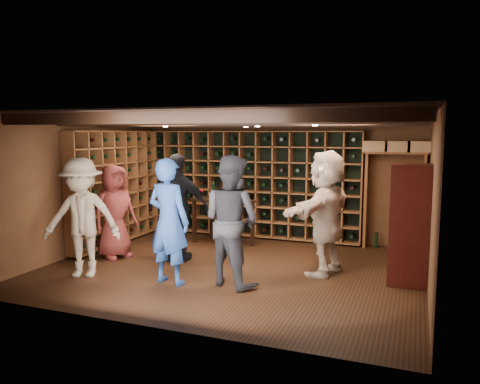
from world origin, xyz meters
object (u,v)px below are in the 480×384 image
at_px(man_blue_shirt, 169,221).
at_px(guest_woman_black, 178,208).
at_px(man_grey_suit, 231,221).
at_px(guest_red_floral, 115,211).
at_px(guest_beige, 326,212).
at_px(display_cabinet, 409,227).
at_px(guest_khaki, 82,218).
at_px(tasting_table, 222,205).

height_order(man_blue_shirt, guest_woman_black, guest_woman_black).
relative_size(man_grey_suit, guest_woman_black, 1.02).
relative_size(man_blue_shirt, guest_red_floral, 1.12).
bearing_deg(guest_beige, display_cabinet, 100.68).
bearing_deg(guest_khaki, display_cabinet, -3.30).
bearing_deg(guest_khaki, guest_red_floral, 80.17).
height_order(display_cabinet, man_grey_suit, man_grey_suit).
height_order(display_cabinet, man_blue_shirt, man_blue_shirt).
bearing_deg(guest_red_floral, man_blue_shirt, -97.05).
bearing_deg(guest_woman_black, guest_khaki, 45.87).
bearing_deg(guest_beige, man_blue_shirt, -42.08).
relative_size(guest_beige, tasting_table, 1.45).
xyz_separation_m(display_cabinet, man_blue_shirt, (-3.31, -1.21, 0.08)).
height_order(guest_red_floral, guest_woman_black, guest_woman_black).
xyz_separation_m(man_grey_suit, guest_red_floral, (-2.50, 0.66, -0.12)).
xyz_separation_m(man_grey_suit, guest_khaki, (-2.31, -0.44, -0.03)).
height_order(man_grey_suit, guest_beige, guest_beige).
relative_size(man_grey_suit, guest_beige, 0.97).
distance_m(guest_khaki, guest_beige, 3.80).
relative_size(display_cabinet, man_blue_shirt, 0.94).
height_order(display_cabinet, guest_beige, guest_beige).
xyz_separation_m(man_blue_shirt, guest_woman_black, (-0.46, 1.14, 0.00)).
distance_m(man_blue_shirt, guest_woman_black, 1.22).
relative_size(man_grey_suit, guest_red_floral, 1.14).
bearing_deg(display_cabinet, tasting_table, 159.56).
bearing_deg(guest_beige, tasting_table, -102.49).
bearing_deg(guest_woman_black, man_grey_suit, 140.04).
xyz_separation_m(man_blue_shirt, man_grey_suit, (0.88, 0.28, 0.02)).
relative_size(guest_red_floral, guest_woman_black, 0.89).
relative_size(guest_woman_black, guest_khaki, 1.01).
xyz_separation_m(man_blue_shirt, tasting_table, (-0.22, 2.53, -0.13)).
relative_size(guest_khaki, tasting_table, 1.37).
distance_m(display_cabinet, man_grey_suit, 2.60).
bearing_deg(guest_beige, man_grey_suit, -33.32).
distance_m(guest_red_floral, guest_woman_black, 1.18).
bearing_deg(display_cabinet, man_blue_shirt, -159.83).
height_order(guest_red_floral, tasting_table, guest_red_floral).
height_order(man_grey_suit, tasting_table, man_grey_suit).
relative_size(display_cabinet, guest_red_floral, 1.05).
bearing_deg(tasting_table, man_blue_shirt, -65.02).
xyz_separation_m(display_cabinet, guest_beige, (-1.24, 0.10, 0.12)).
xyz_separation_m(display_cabinet, tasting_table, (-3.52, 1.31, -0.05)).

